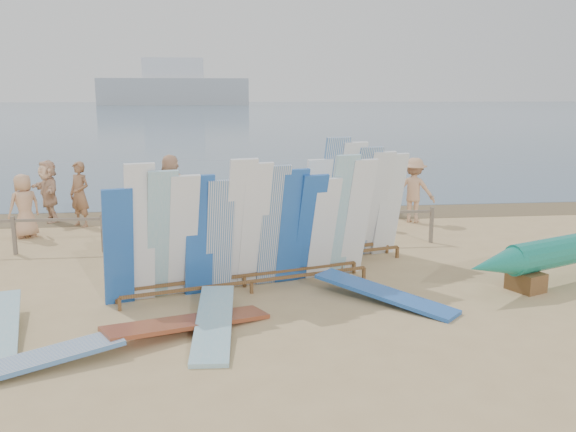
{
  "coord_description": "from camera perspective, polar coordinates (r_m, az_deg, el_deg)",
  "views": [
    {
      "loc": [
        0.72,
        -11.36,
        3.69
      ],
      "look_at": [
        2.24,
        1.75,
        1.02
      ],
      "focal_mm": 38.0,
      "sensor_mm": 36.0,
      "label": 1
    }
  ],
  "objects": [
    {
      "name": "flat_board_d",
      "position": [
        11.18,
        8.99,
        -7.96
      ],
      "size": [
        2.3,
        2.3,
        0.33
      ],
      "primitive_type": "cube",
      "rotation": [
        0.1,
        0.0,
        0.79
      ],
      "color": "#2358B0",
      "rests_on": "ground"
    },
    {
      "name": "ocean",
      "position": [
        139.41,
        -7.0,
        9.84
      ],
      "size": [
        320.0,
        240.0,
        0.02
      ],
      "primitive_type": "cube",
      "color": "#3F5872",
      "rests_on": "ground"
    },
    {
      "name": "beachgoer_4",
      "position": [
        16.53,
        -13.95,
        1.44
      ],
      "size": [
        0.83,
        1.17,
        1.83
      ],
      "primitive_type": "imported",
      "rotation": [
        0.0,
        0.0,
        4.33
      ],
      "color": "#8C6042",
      "rests_on": "ground"
    },
    {
      "name": "flat_board_a",
      "position": [
        10.44,
        -25.35,
        -10.41
      ],
      "size": [
        1.24,
        2.75,
        0.36
      ],
      "primitive_type": "cube",
      "rotation": [
        0.11,
        0.0,
        0.26
      ],
      "color": "#7EB9CB",
      "rests_on": "ground"
    },
    {
      "name": "beachgoer_0",
      "position": [
        17.15,
        -23.45,
        0.89
      ],
      "size": [
        0.87,
        0.82,
        1.66
      ],
      "primitive_type": "imported",
      "rotation": [
        0.0,
        0.0,
        3.85
      ],
      "color": "tan",
      "rests_on": "ground"
    },
    {
      "name": "beachgoer_5",
      "position": [
        18.89,
        -10.89,
        2.87
      ],
      "size": [
        1.83,
        1.0,
        1.88
      ],
      "primitive_type": "imported",
      "rotation": [
        0.0,
        0.0,
        2.88
      ],
      "color": "beige",
      "rests_on": "ground"
    },
    {
      "name": "flat_board_b",
      "position": [
        9.85,
        -6.93,
        -10.63
      ],
      "size": [
        0.7,
        2.72,
        0.31
      ],
      "primitive_type": "cube",
      "rotation": [
        0.09,
        0.0,
        -0.05
      ],
      "color": "#7EB9CB",
      "rests_on": "ground"
    },
    {
      "name": "beachgoer_7",
      "position": [
        17.08,
        6.94,
        1.89
      ],
      "size": [
        0.73,
        0.59,
        1.76
      ],
      "primitive_type": "imported",
      "rotation": [
        0.0,
        0.0,
        5.85
      ],
      "color": "#8C6042",
      "rests_on": "ground"
    },
    {
      "name": "flat_board_e",
      "position": [
        9.19,
        -23.61,
        -13.25
      ],
      "size": [
        2.68,
        1.67,
        0.25
      ],
      "primitive_type": "cube",
      "rotation": [
        0.07,
        0.0,
        -1.12
      ],
      "color": "silver",
      "rests_on": "ground"
    },
    {
      "name": "distant_ship",
      "position": [
        191.79,
        -10.63,
        11.73
      ],
      "size": [
        45.0,
        8.0,
        14.0
      ],
      "color": "#999EA3",
      "rests_on": "ocean"
    },
    {
      "name": "fence",
      "position": [
        14.7,
        -9.28,
        -0.72
      ],
      "size": [
        12.08,
        0.08,
        0.9
      ],
      "color": "#766959",
      "rests_on": "ground"
    },
    {
      "name": "beachgoer_extra_0",
      "position": [
        17.97,
        11.7,
        2.39
      ],
      "size": [
        1.3,
        1.0,
        1.87
      ],
      "primitive_type": "imported",
      "rotation": [
        0.0,
        0.0,
        2.66
      ],
      "color": "tan",
      "rests_on": "ground"
    },
    {
      "name": "beachgoer_1",
      "position": [
        17.97,
        -18.91,
        1.94
      ],
      "size": [
        0.76,
        0.68,
        1.83
      ],
      "primitive_type": "imported",
      "rotation": [
        0.0,
        0.0,
        5.67
      ],
      "color": "#8C6042",
      "rests_on": "ground"
    },
    {
      "name": "wet_sand_strip",
      "position": [
        18.94,
        -8.67,
        0.07
      ],
      "size": [
        40.0,
        2.6,
        0.01
      ],
      "primitive_type": "cube",
      "color": "brown",
      "rests_on": "ground"
    },
    {
      "name": "beachgoer_8",
      "position": [
        15.5,
        4.13,
        0.74
      ],
      "size": [
        0.43,
        0.82,
        1.64
      ],
      "primitive_type": "imported",
      "rotation": [
        0.0,
        0.0,
        1.51
      ],
      "color": "beige",
      "rests_on": "ground"
    },
    {
      "name": "flat_board_c",
      "position": [
        9.92,
        -9.25,
        -10.55
      ],
      "size": [
        2.64,
        1.76,
        0.29
      ],
      "primitive_type": "cube",
      "rotation": [
        0.08,
        0.0,
        2.06
      ],
      "color": "#9C4A2A",
      "rests_on": "ground"
    },
    {
      "name": "side_surfboard_rack",
      "position": [
        13.54,
        6.15,
        1.0
      ],
      "size": [
        2.51,
        1.25,
        2.8
      ],
      "rotation": [
        0.0,
        0.0,
        0.27
      ],
      "color": "brown",
      "rests_on": "ground"
    },
    {
      "name": "main_surfboard_rack",
      "position": [
        11.4,
        -3.81,
        -1.42
      ],
      "size": [
        5.16,
        2.03,
        2.56
      ],
      "rotation": [
        0.0,
        0.0,
        0.28
      ],
      "color": "brown",
      "rests_on": "ground"
    },
    {
      "name": "beach_chair_right",
      "position": [
        15.39,
        -5.21,
        -1.5
      ],
      "size": [
        0.75,
        0.76,
        0.88
      ],
      "rotation": [
        0.0,
        0.0,
        0.47
      ],
      "color": "red",
      "rests_on": "ground"
    },
    {
      "name": "beachgoer_6",
      "position": [
        15.74,
        0.92,
        1.09
      ],
      "size": [
        0.87,
        0.89,
        1.73
      ],
      "primitive_type": "imported",
      "rotation": [
        0.0,
        0.0,
        3.97
      ],
      "color": "tan",
      "rests_on": "ground"
    },
    {
      "name": "beachgoer_11",
      "position": [
        18.95,
        -21.51,
        2.18
      ],
      "size": [
        1.33,
        1.71,
        1.8
      ],
      "primitive_type": "imported",
      "rotation": [
        0.0,
        0.0,
        5.26
      ],
      "color": "beige",
      "rests_on": "ground"
    },
    {
      "name": "beachgoer_9",
      "position": [
        18.96,
        8.48,
        2.58
      ],
      "size": [
        1.07,
        1.01,
        1.62
      ],
      "primitive_type": "imported",
      "rotation": [
        0.0,
        0.0,
        0.72
      ],
      "color": "tan",
      "rests_on": "ground"
    },
    {
      "name": "vendor_table",
      "position": [
        12.91,
        3.85,
        -3.6
      ],
      "size": [
        0.93,
        0.8,
        1.03
      ],
      "rotation": [
        0.0,
        0.0,
        -0.39
      ],
      "color": "brown",
      "rests_on": "ground"
    },
    {
      "name": "ground",
      "position": [
        11.96,
        -9.82,
        -6.69
      ],
      "size": [
        160.0,
        160.0,
        0.0
      ],
      "primitive_type": "plane",
      "color": "tan",
      "rests_on": "ground"
    },
    {
      "name": "beach_chair_left",
      "position": [
        15.36,
        -5.62,
        -1.45
      ],
      "size": [
        0.63,
        0.65,
        0.94
      ],
      "rotation": [
        0.0,
        0.0,
        -0.06
      ],
      "color": "red",
      "rests_on": "ground"
    },
    {
      "name": "stroller",
      "position": [
        15.44,
        2.98,
        -0.65
      ],
      "size": [
        0.69,
        0.9,
        1.14
      ],
      "rotation": [
        0.0,
        0.0,
        -0.14
      ],
      "color": "red",
      "rests_on": "ground"
    }
  ]
}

